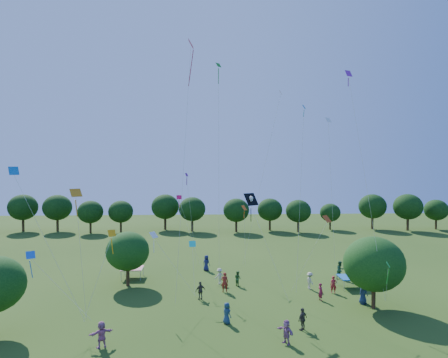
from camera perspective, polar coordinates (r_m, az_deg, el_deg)
near_tree_north at (r=41.66m, az=-13.60°, el=-9.98°), size 4.30×4.30×5.43m
near_tree_east at (r=36.56m, az=20.63°, el=-11.28°), size 5.07×5.07×6.07m
treeline at (r=73.34m, az=-3.00°, el=-4.27°), size 88.01×8.77×6.77m
tent_red_stripe at (r=44.84m, az=-12.96°, el=-12.34°), size 2.20×2.20×1.10m
tent_blue at (r=42.35m, az=17.62°, el=-13.24°), size 2.20×2.20×1.10m
crowd_person_0 at (r=32.08m, az=0.40°, el=-18.61°), size 0.82×0.90×1.62m
crowd_person_1 at (r=40.26m, az=15.37°, el=-14.36°), size 0.69×0.54×1.62m
crowd_person_2 at (r=45.16m, az=16.28°, el=-12.37°), size 1.06×0.86×1.90m
crowd_person_3 at (r=41.71m, az=-0.64°, el=-13.71°), size 1.15×0.91×1.61m
crowd_person_4 at (r=37.23m, az=-3.38°, el=-15.64°), size 1.05×0.82×1.63m
crowd_person_5 at (r=29.50m, az=-17.10°, el=-20.46°), size 1.70×1.34×1.75m
crowd_person_6 at (r=46.68m, az=-2.54°, el=-11.90°), size 1.00×0.87×1.78m
crowd_person_7 at (r=38.00m, az=13.63°, el=-15.39°), size 0.53×0.67×1.55m
crowd_person_8 at (r=41.19m, az=1.97°, el=-14.01°), size 0.74×0.83×1.49m
crowd_person_9 at (r=40.95m, az=12.18°, el=-14.02°), size 0.74×1.17×1.66m
crowd_person_10 at (r=31.48m, az=11.18°, el=-19.03°), size 1.02×0.96×1.65m
crowd_person_11 at (r=29.21m, az=8.89°, el=-20.76°), size 1.27×1.57×1.62m
crowd_person_12 at (r=38.15m, az=19.27°, el=-15.08°), size 1.08×0.94×1.93m
crowd_person_13 at (r=39.23m, az=0.09°, el=-14.53°), size 0.72×0.48×1.88m
pirate_kite at (r=33.76m, az=3.96°, el=-3.07°), size 3.40×3.13×8.41m
red_high_kite at (r=34.04m, az=-5.07°, el=13.28°), size 1.43×3.31×21.28m
small_kite_0 at (r=33.75m, az=14.03°, el=-6.54°), size 2.96×2.11×6.70m
small_kite_1 at (r=31.15m, az=-16.09°, el=-8.94°), size 1.74×2.76×5.95m
small_kite_2 at (r=28.31m, az=-20.26°, el=-3.89°), size 0.87×1.61×9.23m
small_kite_3 at (r=35.41m, az=-0.77°, el=7.69°), size 0.53×2.19×19.64m
small_kite_4 at (r=30.83m, az=-26.60°, el=-1.96°), size 5.28×1.00×10.70m
small_kite_5 at (r=41.90m, az=-5.04°, el=-2.56°), size 1.15×1.14×9.97m
small_kite_6 at (r=33.72m, az=-9.53°, el=-8.81°), size 3.85×0.79×5.29m
small_kite_7 at (r=35.21m, az=11.06°, el=2.97°), size 1.16×1.76×16.07m
small_kite_8 at (r=42.65m, az=-6.03°, el=-4.06°), size 2.56×0.42×7.60m
small_kite_9 at (r=42.71m, az=2.91°, el=-4.98°), size 0.68×0.84×6.51m
small_kite_10 at (r=40.49m, az=6.29°, el=3.96°), size 3.40×4.46×18.04m
small_kite_11 at (r=32.84m, az=22.37°, el=-12.05°), size 1.10×2.44×3.64m
small_kite_12 at (r=31.42m, az=-25.24°, el=-10.87°), size 4.64×0.83×4.75m
small_kite_13 at (r=33.06m, az=18.46°, el=7.09°), size 3.53×0.48×18.17m
small_kite_14 at (r=41.57m, az=14.87°, el=3.81°), size 2.14×3.16×15.52m
small_kite_15 at (r=35.86m, az=-4.51°, el=-9.84°), size 0.63×2.90×4.03m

